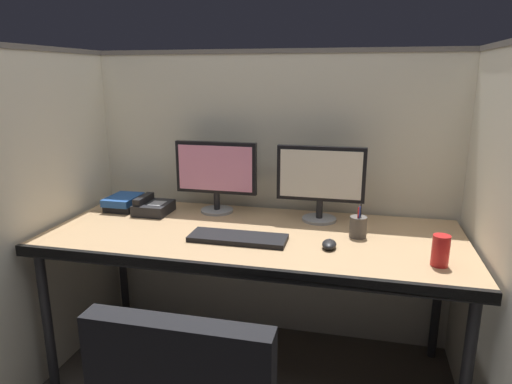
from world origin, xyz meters
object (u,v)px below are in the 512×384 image
at_px(desk, 253,243).
at_px(desk_phone, 153,207).
at_px(monitor_right, 321,178).
at_px(soda_can, 441,251).
at_px(monitor_left, 216,172).
at_px(computer_mouse, 329,244).
at_px(keyboard_main, 238,238).
at_px(pen_cup, 358,227).
at_px(book_stack, 124,202).

distance_m(desk, desk_phone, 0.62).
bearing_deg(monitor_right, soda_can, -41.75).
bearing_deg(monitor_right, monitor_left, 177.43).
relative_size(computer_mouse, desk_phone, 0.51).
distance_m(desk_phone, soda_can, 1.41).
bearing_deg(computer_mouse, monitor_right, 101.94).
height_order(keyboard_main, computer_mouse, computer_mouse).
distance_m(pen_cup, soda_can, 0.40).
bearing_deg(book_stack, pen_cup, -7.45).
height_order(monitor_left, desk_phone, monitor_left).
xyz_separation_m(soda_can, book_stack, (-1.55, 0.41, -0.03)).
height_order(monitor_left, soda_can, monitor_left).
relative_size(computer_mouse, book_stack, 0.44).
bearing_deg(desk_phone, keyboard_main, -27.80).
height_order(computer_mouse, soda_can, soda_can).
xyz_separation_m(computer_mouse, pen_cup, (0.11, 0.16, 0.03)).
height_order(monitor_left, book_stack, monitor_left).
xyz_separation_m(desk, keyboard_main, (-0.04, -0.10, 0.06)).
xyz_separation_m(desk, desk_phone, (-0.59, 0.18, 0.08)).
relative_size(keyboard_main, pen_cup, 2.81).
relative_size(monitor_left, pen_cup, 2.81).
bearing_deg(desk, soda_can, -13.74).
bearing_deg(desk_phone, desk, -17.24).
height_order(desk, computer_mouse, computer_mouse).
bearing_deg(desk, keyboard_main, -112.08).
distance_m(monitor_right, book_stack, 1.07).
relative_size(keyboard_main, computer_mouse, 4.48).
relative_size(monitor_right, desk_phone, 2.26).
bearing_deg(desk_phone, book_stack, 168.22).
xyz_separation_m(monitor_left, keyboard_main, (0.22, -0.38, -0.20)).
xyz_separation_m(monitor_right, keyboard_main, (-0.32, -0.36, -0.20)).
bearing_deg(book_stack, monitor_right, 1.90).
bearing_deg(monitor_left, computer_mouse, -31.95).
height_order(desk_phone, soda_can, soda_can).
xyz_separation_m(desk_phone, book_stack, (-0.19, 0.04, 0.00)).
distance_m(monitor_right, soda_can, 0.69).
distance_m(keyboard_main, soda_can, 0.83).
distance_m(monitor_right, pen_cup, 0.32).
distance_m(monitor_left, book_stack, 0.54).
xyz_separation_m(desk, pen_cup, (0.47, 0.06, 0.10)).
relative_size(soda_can, book_stack, 0.56).
height_order(soda_can, book_stack, soda_can).
xyz_separation_m(monitor_right, desk_phone, (-0.87, -0.07, -0.18)).
bearing_deg(book_stack, desk_phone, -11.78).
bearing_deg(book_stack, soda_can, -14.85).
relative_size(monitor_left, book_stack, 1.96).
bearing_deg(monitor_left, monitor_right, -2.57).
relative_size(monitor_right, computer_mouse, 4.48).
height_order(computer_mouse, book_stack, book_stack).
relative_size(monitor_right, pen_cup, 2.81).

